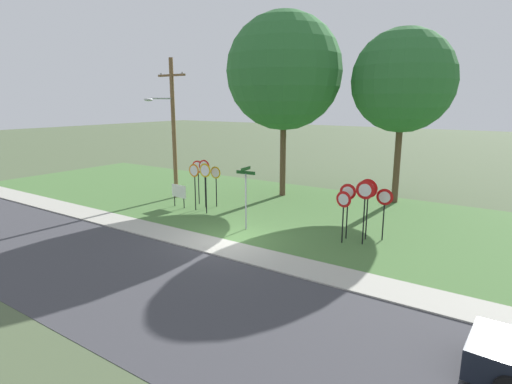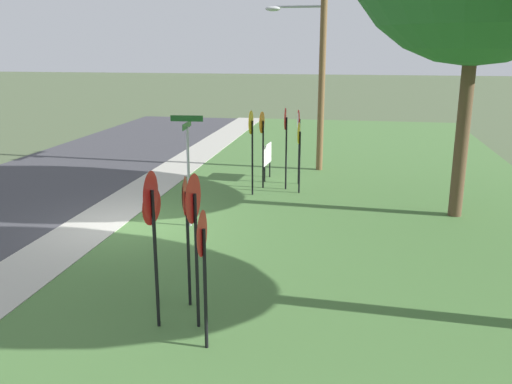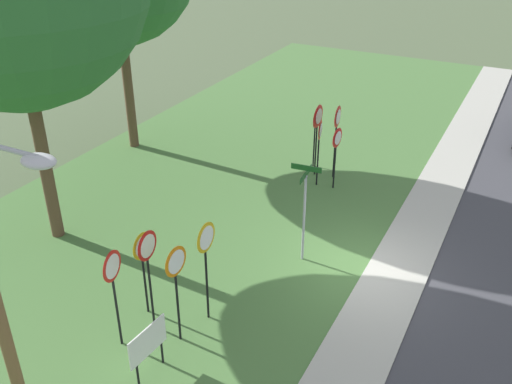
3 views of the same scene
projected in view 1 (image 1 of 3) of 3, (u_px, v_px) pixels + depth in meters
ground_plane at (228, 241)px, 17.38m from camera, size 160.00×160.00×0.00m
road_asphalt at (138, 282)px, 13.51m from camera, size 44.00×6.40×0.01m
sidewalk_strip at (216, 246)px, 16.73m from camera, size 44.00×1.60×0.06m
grass_median at (297, 210)px, 22.22m from camera, size 44.00×12.00×0.04m
stop_sign_near_left at (216, 178)px, 22.61m from camera, size 0.67×0.09×2.25m
stop_sign_near_right at (194, 177)px, 21.80m from camera, size 0.69×0.10×2.51m
stop_sign_far_left at (205, 177)px, 21.13m from camera, size 0.72×0.09×2.64m
stop_sign_far_center at (205, 173)px, 22.37m from camera, size 0.69×0.11×2.65m
stop_sign_far_right at (198, 173)px, 23.10m from camera, size 0.69×0.15×2.50m
yield_sign_near_left at (365, 197)px, 16.47m from camera, size 0.76×0.11×2.66m
yield_sign_near_right at (343, 205)px, 16.73m from camera, size 0.68×0.12×2.19m
yield_sign_far_left at (384, 202)px, 17.05m from camera, size 0.70×0.11×2.22m
yield_sign_far_right at (368, 194)px, 17.07m from camera, size 0.80×0.10×2.62m
yield_sign_center at (348, 198)px, 17.21m from camera, size 0.68×0.16×2.39m
street_name_post at (246, 193)px, 18.55m from camera, size 0.96×0.81×2.88m
utility_pole at (172, 124)px, 24.16m from camera, size 2.10×2.22×8.17m
notice_board at (179, 192)px, 22.65m from camera, size 1.10×0.11×1.25m
oak_tree_left at (284, 72)px, 24.13m from camera, size 6.82×6.82×10.84m
oak_tree_right at (403, 81)px, 22.48m from camera, size 5.64×5.64×9.65m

